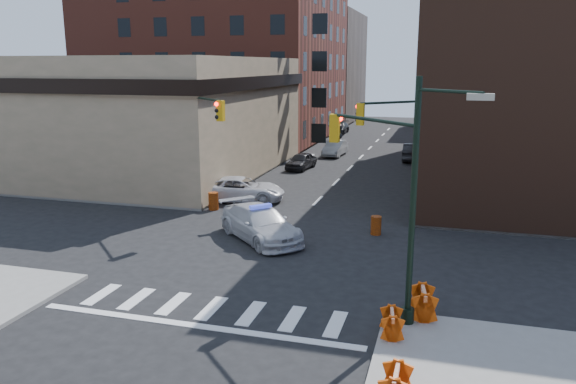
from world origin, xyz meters
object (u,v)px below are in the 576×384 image
Objects in this scene: parked_car_enear at (413,152)px; barrel_bank at (213,201)px; parked_car_wfar at (335,148)px; barricade_nw_a at (183,197)px; pickup at (241,189)px; pedestrian_a at (174,192)px; parked_car_wnear at (301,161)px; barrel_road at (376,225)px; barricade_se_a at (423,303)px; police_car at (260,224)px; pedestrian_b at (141,190)px.

barrel_bank is (-10.25, -21.21, -0.25)m from parked_car_enear.
parked_car_wfar is 7.28m from parked_car_enear.
pickup is at bearing 41.72° from barricade_nw_a.
pedestrian_a reaches higher than pickup.
barrel_road is (8.33, -16.69, -0.20)m from parked_car_wnear.
parked_car_wnear is 28.43m from barricade_se_a.
barrel_bank is at bearing -89.29° from parked_car_wnear.
barricade_se_a is at bearing -87.08° from police_car.
police_car is 3.67× the size of pedestrian_a.
police_car reaches higher than parked_car_wnear.
pickup is 3.56× the size of pedestrian_a.
pedestrian_b reaches higher than police_car.
pedestrian_b is at bearing -150.63° from pedestrian_a.
parked_car_wfar is 2.80× the size of pedestrian_b.
pedestrian_b reaches higher than barricade_nw_a.
parked_car_wnear is 0.90× the size of parked_car_wfar.
pedestrian_b is 1.21× the size of barricade_se_a.
barricade_nw_a is (2.56, 0.46, -0.38)m from pedestrian_b.
barricade_nw_a is (-12.14, 2.69, 0.08)m from barrel_road.
parked_car_enear is 23.58m from barrel_road.
barricade_se_a is at bearing -150.03° from pickup.
pickup reaches higher than barrel_road.
barricade_se_a is at bearing -73.58° from barrel_road.
pickup is 5.07× the size of barricade_nw_a.
pedestrian_b is (-2.23, 0.00, 0.02)m from pedestrian_a.
parked_car_wfar is 4.64× the size of barrel_road.
pedestrian_a is 2.23m from pedestrian_b.
barricade_se_a is (11.96, -14.30, -0.13)m from pickup.
pickup is 5.27× the size of barrel_bank.
parked_car_enear is at bearing 31.33° from police_car.
police_car is at bearing -83.57° from parked_car_wfar.
pickup is 4.21× the size of barricade_se_a.
police_car reaches higher than parked_car_wfar.
barrel_road is (14.71, -2.23, -0.46)m from pedestrian_b.
parked_car_enear reaches higher than parked_car_wnear.
parked_car_wfar is at bearing 87.20° from parked_car_wnear.
parked_car_wfar is at bearing 106.05° from barrel_road.
barricade_nw_a is at bearing -100.44° from parked_car_wfar.
police_car is 6.66m from barrel_bank.
pedestrian_a is at bearing -31.07° from pedestrian_b.
pedestrian_a reaches higher than barrel_bank.
barricade_nw_a is at bearing -20.88° from pedestrian_b.
pedestrian_a reaches higher than parked_car_enear.
parked_car_wnear is 2.51× the size of pedestrian_b.
parked_car_enear reaches higher than barrel_road.
police_car reaches higher than barrel_road.
parked_car_wnear is at bearing -97.08° from parked_car_wfar.
barrel_bank is (2.50, 0.14, -0.40)m from pedestrian_a.
barricade_se_a is 1.20× the size of barricade_nw_a.
barrel_bank is at bearing 166.66° from barrel_road.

